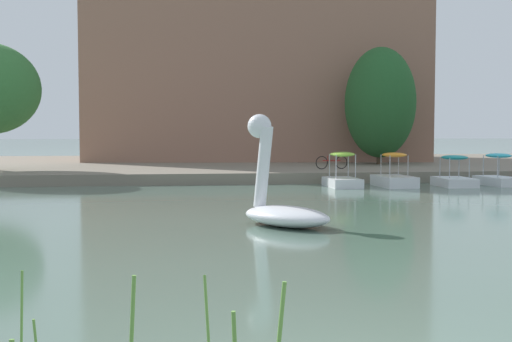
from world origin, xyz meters
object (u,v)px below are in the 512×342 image
object	(u,v)px
parked_van	(336,145)
pedal_boat_cyan	(498,176)
swan_boat	(281,200)
bicycle_parked	(332,162)
pedal_boat_teal	(454,177)
tree_willow_overhanging	(380,103)
pedal_boat_lime	(342,177)
pedal_boat_orange	(394,177)

from	to	relation	value
parked_van	pedal_boat_cyan	bearing A→B (deg)	-79.58
swan_boat	bicycle_parked	bearing A→B (deg)	71.33
pedal_boat_teal	parked_van	size ratio (longest dim) A/B	0.44
parked_van	swan_boat	bearing A→B (deg)	-107.35
tree_willow_overhanging	pedal_boat_lime	bearing A→B (deg)	-117.12
swan_boat	pedal_boat_lime	size ratio (longest dim) A/B	1.27
pedal_boat_teal	bicycle_parked	distance (m)	6.42
pedal_boat_teal	bicycle_parked	world-z (taller)	pedal_boat_teal
tree_willow_overhanging	swan_boat	bearing A→B (deg)	-114.63
pedal_boat_cyan	tree_willow_overhanging	bearing A→B (deg)	104.03
pedal_boat_cyan	bicycle_parked	size ratio (longest dim) A/B	1.34
tree_willow_overhanging	parked_van	xyz separation A→B (m)	(-0.69, 7.06, -2.53)
pedal_boat_cyan	parked_van	bearing A→B (deg)	100.42
pedal_boat_orange	parked_van	bearing A→B (deg)	84.00
parked_van	pedal_boat_orange	bearing A→B (deg)	-96.00
pedal_boat_lime	parked_van	bearing A→B (deg)	76.32
pedal_boat_teal	tree_willow_overhanging	xyz separation A→B (m)	(-0.17, 9.40, 3.57)
pedal_boat_cyan	parked_van	size ratio (longest dim) A/B	0.48
parked_van	pedal_boat_teal	bearing A→B (deg)	-86.98
pedal_boat_lime	bicycle_parked	xyz separation A→B (m)	(0.69, 4.52, 0.39)
swan_boat	tree_willow_overhanging	xyz separation A→B (m)	(9.11, 19.88, 3.35)
pedal_boat_lime	bicycle_parked	bearing A→B (deg)	81.27
pedal_boat_lime	pedal_boat_cyan	size ratio (longest dim) A/B	0.98
swan_boat	tree_willow_overhanging	size ratio (longest dim) A/B	0.43
pedal_boat_lime	bicycle_parked	size ratio (longest dim) A/B	1.32
pedal_boat_teal	tree_willow_overhanging	bearing A→B (deg)	91.06
bicycle_parked	swan_boat	bearing A→B (deg)	-108.67
pedal_boat_orange	tree_willow_overhanging	xyz separation A→B (m)	(2.40, 9.20, 3.57)
pedal_boat_orange	tree_willow_overhanging	world-z (taller)	tree_willow_overhanging
pedal_boat_teal	parked_van	distance (m)	16.51
pedal_boat_teal	pedal_boat_orange	bearing A→B (deg)	175.58
swan_boat	pedal_boat_teal	xyz separation A→B (m)	(9.29, 10.48, -0.22)
swan_boat	pedal_boat_orange	bearing A→B (deg)	57.87
swan_boat	pedal_boat_teal	distance (m)	14.00
pedal_boat_teal	pedal_boat_cyan	bearing A→B (deg)	6.80
pedal_boat_lime	tree_willow_overhanging	bearing A→B (deg)	62.88
pedal_boat_teal	pedal_boat_cyan	size ratio (longest dim) A/B	0.93
pedal_boat_lime	pedal_boat_orange	size ratio (longest dim) A/B	0.96
pedal_boat_orange	pedal_boat_lime	bearing A→B (deg)	174.07
tree_willow_overhanging	parked_van	distance (m)	7.53
swan_boat	pedal_boat_orange	distance (m)	12.61
swan_boat	bicycle_parked	distance (m)	16.28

